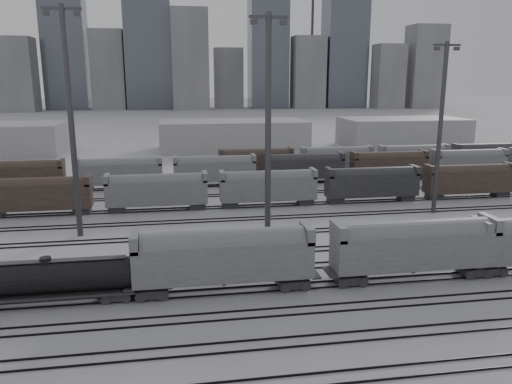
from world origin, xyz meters
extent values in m
plane|color=silver|center=(0.00, 0.00, 0.00)|extent=(900.00, 900.00, 0.00)
cube|color=black|center=(0.00, -13.28, 0.08)|extent=(220.00, 0.07, 0.16)
cube|color=black|center=(0.00, -9.72, 0.08)|extent=(220.00, 0.07, 0.16)
cube|color=black|center=(0.00, -8.28, 0.08)|extent=(220.00, 0.07, 0.16)
cube|color=black|center=(0.00, -4.72, 0.08)|extent=(220.00, 0.07, 0.16)
cube|color=black|center=(0.00, -3.28, 0.08)|extent=(220.00, 0.07, 0.16)
cube|color=black|center=(0.00, 0.28, 0.08)|extent=(220.00, 0.07, 0.16)
cube|color=black|center=(0.00, 1.72, 0.08)|extent=(220.00, 0.07, 0.16)
cube|color=black|center=(0.00, 5.28, 0.08)|extent=(220.00, 0.07, 0.16)
cube|color=black|center=(0.00, 6.72, 0.08)|extent=(220.00, 0.07, 0.16)
cube|color=black|center=(0.00, 10.28, 0.08)|extent=(220.00, 0.07, 0.16)
cube|color=black|center=(0.00, 11.72, 0.08)|extent=(220.00, 0.07, 0.16)
cube|color=black|center=(0.00, 17.28, 0.08)|extent=(220.00, 0.07, 0.16)
cube|color=black|center=(0.00, 18.72, 0.08)|extent=(220.00, 0.07, 0.16)
cube|color=black|center=(0.00, 24.28, 0.08)|extent=(220.00, 0.07, 0.16)
cube|color=black|center=(0.00, 25.72, 0.08)|extent=(220.00, 0.07, 0.16)
cube|color=black|center=(0.00, 31.28, 0.08)|extent=(220.00, 0.07, 0.16)
cube|color=black|center=(0.00, 32.72, 0.08)|extent=(220.00, 0.07, 0.16)
cube|color=black|center=(0.00, 39.28, 0.08)|extent=(220.00, 0.07, 0.16)
cube|color=black|center=(0.00, 40.72, 0.08)|extent=(220.00, 0.07, 0.16)
cube|color=black|center=(0.00, 47.28, 0.08)|extent=(220.00, 0.07, 0.16)
cube|color=black|center=(0.00, 48.72, 0.08)|extent=(220.00, 0.07, 0.16)
cube|color=black|center=(0.00, 55.28, 0.08)|extent=(220.00, 0.07, 0.16)
cube|color=black|center=(0.00, 56.72, 0.08)|extent=(220.00, 0.07, 0.16)
cube|color=black|center=(-11.79, 1.00, 0.54)|extent=(2.53, 2.04, 0.68)
cube|color=black|center=(-17.62, 1.00, 1.02)|extent=(15.08, 2.63, 0.24)
cylinder|color=black|center=(-17.62, 1.00, 2.58)|extent=(14.10, 2.82, 2.82)
sphere|color=black|center=(-10.57, 1.00, 2.58)|extent=(2.82, 2.82, 2.82)
cylinder|color=black|center=(-17.62, 1.00, 4.13)|extent=(0.97, 0.97, 0.49)
cube|color=black|center=(-17.62, 1.00, 4.04)|extent=(13.62, 0.88, 0.06)
cube|color=black|center=(-8.63, 1.00, 0.61)|extent=(2.86, 2.31, 0.77)
cube|color=black|center=(4.57, 1.00, 0.61)|extent=(2.86, 2.31, 0.77)
cube|color=gray|center=(-2.03, 1.00, 3.19)|extent=(16.51, 3.30, 3.52)
cylinder|color=gray|center=(-2.03, 1.00, 4.51)|extent=(14.97, 3.19, 3.19)
cube|color=gray|center=(-9.96, 1.00, 5.39)|extent=(0.77, 3.30, 1.54)
cube|color=gray|center=(5.89, 1.00, 5.39)|extent=(0.77, 3.30, 1.54)
cone|color=black|center=(-2.03, 1.00, 1.05)|extent=(2.64, 2.64, 0.99)
cube|color=black|center=(10.26, 1.00, 0.60)|extent=(2.86, 2.31, 0.77)
cube|color=black|center=(23.44, 1.00, 0.60)|extent=(2.86, 2.31, 0.77)
cube|color=gray|center=(16.85, 1.00, 3.18)|extent=(16.47, 3.29, 3.51)
cylinder|color=gray|center=(16.85, 1.00, 4.50)|extent=(14.94, 3.18, 3.18)
cube|color=gray|center=(8.94, 1.00, 5.38)|extent=(0.77, 3.29, 1.54)
cube|color=gray|center=(24.76, 1.00, 5.38)|extent=(0.77, 3.29, 1.54)
cone|color=black|center=(16.85, 1.00, 1.04)|extent=(2.64, 2.64, 0.99)
cube|color=black|center=(25.15, 1.00, 0.58)|extent=(2.72, 2.20, 0.73)
cube|color=gray|center=(23.89, 1.00, 5.13)|extent=(0.73, 3.14, 1.47)
cylinder|color=#3C3C3F|center=(-18.40, 21.04, 13.98)|extent=(0.72, 0.72, 27.97)
cube|color=#3C3C3F|center=(-18.40, 21.04, 27.41)|extent=(4.48, 0.34, 0.34)
cube|color=#3C3C3F|center=(-20.07, 21.04, 26.85)|extent=(0.78, 0.56, 0.56)
cube|color=#3C3C3F|center=(-16.72, 21.04, 26.85)|extent=(0.78, 0.56, 0.56)
cylinder|color=#3C3C3F|center=(4.17, 12.05, 13.21)|extent=(0.68, 0.68, 26.42)
cube|color=#3C3C3F|center=(4.17, 12.05, 25.89)|extent=(4.23, 0.32, 0.32)
cube|color=#3C3C3F|center=(2.59, 12.05, 25.37)|extent=(0.74, 0.53, 0.53)
cube|color=#3C3C3F|center=(5.76, 12.05, 25.37)|extent=(0.74, 0.53, 0.53)
cylinder|color=#3C3C3F|center=(31.61, 24.08, 12.26)|extent=(0.63, 0.63, 24.52)
cube|color=#3C3C3F|center=(31.61, 24.08, 24.03)|extent=(3.92, 0.29, 0.29)
cube|color=#3C3C3F|center=(30.14, 24.08, 23.54)|extent=(0.69, 0.49, 0.49)
cube|color=#3C3C3F|center=(33.08, 24.08, 23.54)|extent=(0.69, 0.49, 0.49)
cube|color=#4E3C31|center=(-26.00, 32.00, 2.80)|extent=(15.00, 3.00, 5.60)
cube|color=gray|center=(-9.00, 32.00, 2.80)|extent=(15.00, 3.00, 5.60)
cube|color=gray|center=(8.00, 32.00, 2.80)|extent=(15.00, 3.00, 5.60)
cube|color=black|center=(25.00, 32.00, 2.80)|extent=(15.00, 3.00, 5.60)
cube|color=#4E3C31|center=(42.00, 32.00, 2.80)|extent=(15.00, 3.00, 5.60)
cube|color=#4E3C31|center=(-33.00, 48.00, 2.80)|extent=(15.00, 3.00, 5.60)
cube|color=gray|center=(-16.00, 48.00, 2.80)|extent=(15.00, 3.00, 5.60)
cube|color=gray|center=(1.00, 48.00, 2.80)|extent=(15.00, 3.00, 5.60)
cube|color=black|center=(18.00, 48.00, 2.80)|extent=(15.00, 3.00, 5.60)
cube|color=#4E3C31|center=(35.00, 48.00, 2.80)|extent=(15.00, 3.00, 5.60)
cube|color=gray|center=(52.00, 48.00, 2.80)|extent=(15.00, 3.00, 5.60)
cube|color=#4E3C31|center=(10.00, 56.00, 2.80)|extent=(15.00, 3.00, 5.60)
cube|color=gray|center=(27.00, 56.00, 2.80)|extent=(15.00, 3.00, 5.60)
cube|color=gray|center=(44.00, 56.00, 2.80)|extent=(15.00, 3.00, 5.60)
cube|color=black|center=(61.00, 56.00, 2.80)|extent=(15.00, 3.00, 5.60)
cube|color=#AFAFB1|center=(10.00, 95.00, 4.00)|extent=(40.00, 18.00, 8.00)
cube|color=#AFAFB1|center=(60.00, 95.00, 4.00)|extent=(35.00, 18.00, 8.00)
cube|color=gray|center=(-95.00, 280.00, 21.00)|extent=(22.00, 17.60, 42.00)
cube|color=#4F545F|center=(-70.00, 280.00, 40.00)|extent=(25.00, 20.00, 80.00)
cube|color=gray|center=(-45.00, 280.00, 24.00)|extent=(20.00, 16.00, 48.00)
cube|color=#4F545F|center=(-20.00, 280.00, 47.50)|extent=(28.00, 22.40, 95.00)
cube|color=gray|center=(5.00, 280.00, 30.00)|extent=(22.00, 17.60, 60.00)
cube|color=gray|center=(30.00, 280.00, 19.00)|extent=(18.00, 14.40, 38.00)
cube|color=#4F545F|center=(55.00, 280.00, 36.00)|extent=(24.00, 19.20, 72.00)
cube|color=gray|center=(80.00, 280.00, 22.50)|extent=(20.00, 16.00, 45.00)
cube|color=#4F545F|center=(105.00, 280.00, 44.00)|extent=(26.00, 20.80, 88.00)
cube|color=gray|center=(130.00, 280.00, 20.00)|extent=(18.00, 14.40, 40.00)
cube|color=gray|center=(155.00, 280.00, 26.00)|extent=(22.00, 17.60, 52.00)
cylinder|color=#3C3C3F|center=(-30.00, 305.00, 50.00)|extent=(1.80, 1.80, 100.00)
cylinder|color=#3C3C3F|center=(90.00, 305.00, 50.00)|extent=(1.80, 1.80, 100.00)
camera|label=1|loc=(-6.12, -42.44, 19.69)|focal=35.00mm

